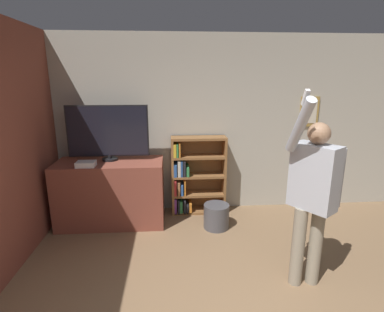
{
  "coord_description": "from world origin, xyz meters",
  "views": [
    {
      "loc": [
        -0.48,
        -1.53,
        2.07
      ],
      "look_at": [
        -0.24,
        1.78,
        1.2
      ],
      "focal_mm": 28.0,
      "sensor_mm": 36.0,
      "label": 1
    }
  ],
  "objects_px": {
    "bookshelf": "(193,177)",
    "person": "(313,191)",
    "game_console": "(86,164)",
    "television": "(108,132)",
    "waste_bin": "(216,216)"
  },
  "relations": [
    {
      "from": "television",
      "to": "waste_bin",
      "type": "relative_size",
      "value": 3.14
    },
    {
      "from": "bookshelf",
      "to": "waste_bin",
      "type": "distance_m",
      "value": 0.74
    },
    {
      "from": "game_console",
      "to": "person",
      "type": "xyz_separation_m",
      "value": [
        2.48,
        -1.3,
        0.06
      ]
    },
    {
      "from": "television",
      "to": "waste_bin",
      "type": "height_order",
      "value": "television"
    },
    {
      "from": "person",
      "to": "waste_bin",
      "type": "xyz_separation_m",
      "value": [
        -0.73,
        1.24,
        -0.84
      ]
    },
    {
      "from": "television",
      "to": "waste_bin",
      "type": "bearing_deg",
      "value": -13.61
    },
    {
      "from": "bookshelf",
      "to": "television",
      "type": "bearing_deg",
      "value": -171.03
    },
    {
      "from": "television",
      "to": "person",
      "type": "distance_m",
      "value": 2.76
    },
    {
      "from": "television",
      "to": "bookshelf",
      "type": "distance_m",
      "value": 1.44
    },
    {
      "from": "person",
      "to": "bookshelf",
      "type": "bearing_deg",
      "value": 173.69
    },
    {
      "from": "game_console",
      "to": "television",
      "type": "bearing_deg",
      "value": 49.75
    },
    {
      "from": "television",
      "to": "waste_bin",
      "type": "xyz_separation_m",
      "value": [
        1.49,
        -0.36,
        -1.16
      ]
    },
    {
      "from": "game_console",
      "to": "person",
      "type": "height_order",
      "value": "person"
    },
    {
      "from": "game_console",
      "to": "person",
      "type": "distance_m",
      "value": 2.8
    },
    {
      "from": "bookshelf",
      "to": "person",
      "type": "distance_m",
      "value": 2.11
    }
  ]
}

